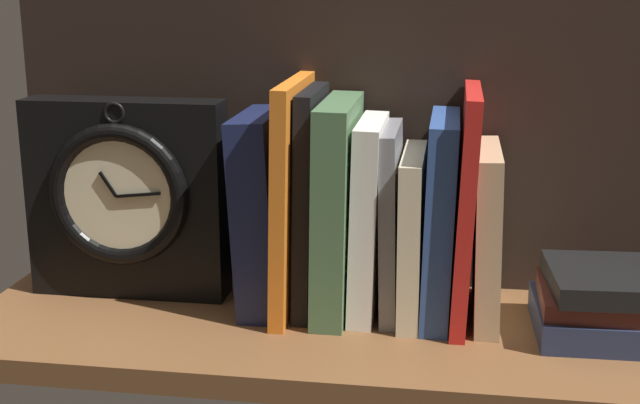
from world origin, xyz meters
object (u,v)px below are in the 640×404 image
(book_black_skeptic, at_px, (310,201))
(book_red_requiem, at_px, (465,206))
(book_tan_shortstories, at_px, (487,234))
(book_cream_twain, at_px, (412,234))
(book_orange_pandolfini, at_px, (292,196))
(book_stack_side, at_px, (622,304))
(book_green_romantic, at_px, (337,207))
(framed_clock, at_px, (126,198))
(book_navy_bierce, at_px, (263,211))
(book_white_catcher, at_px, (368,217))
(book_blue_modern, at_px, (440,218))
(book_gray_chess, at_px, (391,221))

(book_black_skeptic, distance_m, book_red_requiem, 0.16)
(book_black_skeptic, bearing_deg, book_tan_shortstories, 0.00)
(book_cream_twain, height_order, book_red_requiem, book_red_requiem)
(book_orange_pandolfini, xyz_separation_m, book_stack_side, (0.34, -0.03, -0.09))
(book_green_romantic, distance_m, framed_clock, 0.24)
(book_green_romantic, bearing_deg, book_navy_bierce, 180.00)
(book_white_catcher, bearing_deg, book_green_romantic, 180.00)
(book_white_catcher, distance_m, book_stack_side, 0.27)
(book_red_requiem, distance_m, book_stack_side, 0.18)
(book_navy_bierce, bearing_deg, book_cream_twain, 0.00)
(book_white_catcher, distance_m, book_blue_modern, 0.08)
(book_navy_bierce, height_order, book_stack_side, book_navy_bierce)
(book_blue_modern, distance_m, book_tan_shortstories, 0.05)
(book_navy_bierce, relative_size, book_green_romantic, 0.93)
(book_white_catcher, xyz_separation_m, framed_clock, (-0.27, 0.00, 0.01))
(book_orange_pandolfini, bearing_deg, book_blue_modern, 0.00)
(book_tan_shortstories, distance_m, framed_clock, 0.40)
(book_navy_bierce, xyz_separation_m, book_green_romantic, (0.08, 0.00, 0.01))
(framed_clock, xyz_separation_m, book_stack_side, (0.53, -0.04, -0.08))
(book_cream_twain, height_order, framed_clock, framed_clock)
(book_navy_bierce, xyz_separation_m, book_tan_shortstories, (0.24, 0.00, -0.01))
(book_cream_twain, bearing_deg, book_stack_side, -8.44)
(book_gray_chess, height_order, book_red_requiem, book_red_requiem)
(book_navy_bierce, bearing_deg, framed_clock, 178.64)
(book_black_skeptic, height_order, book_blue_modern, book_black_skeptic)
(book_green_romantic, xyz_separation_m, book_red_requiem, (0.13, 0.00, 0.01))
(book_gray_chess, relative_size, book_red_requiem, 0.83)
(book_white_catcher, distance_m, book_tan_shortstories, 0.13)
(book_green_romantic, distance_m, book_cream_twain, 0.08)
(book_black_skeptic, bearing_deg, book_red_requiem, 0.00)
(book_orange_pandolfini, height_order, book_tan_shortstories, book_orange_pandolfini)
(book_navy_bierce, bearing_deg, book_gray_chess, 0.00)
(book_black_skeptic, distance_m, framed_clock, 0.21)
(book_gray_chess, relative_size, book_tan_shortstories, 1.10)
(book_gray_chess, height_order, book_cream_twain, book_gray_chess)
(book_orange_pandolfini, height_order, book_gray_chess, book_orange_pandolfini)
(framed_clock, bearing_deg, book_orange_pandolfini, -1.13)
(book_gray_chess, distance_m, book_cream_twain, 0.03)
(book_navy_bierce, distance_m, book_red_requiem, 0.22)
(book_orange_pandolfini, relative_size, framed_clock, 1.11)
(book_black_skeptic, bearing_deg, book_navy_bierce, 180.00)
(book_black_skeptic, height_order, book_green_romantic, book_black_skeptic)
(book_white_catcher, bearing_deg, book_stack_side, -6.93)
(framed_clock, distance_m, book_stack_side, 0.54)
(book_blue_modern, xyz_separation_m, framed_clock, (-0.35, 0.00, 0.01))
(book_white_catcher, height_order, book_red_requiem, book_red_requiem)
(book_blue_modern, bearing_deg, book_navy_bierce, 180.00)
(book_black_skeptic, bearing_deg, book_green_romantic, 0.00)
(book_black_skeptic, xyz_separation_m, book_gray_chess, (0.09, 0.00, -0.02))
(book_red_requiem, bearing_deg, book_green_romantic, 180.00)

